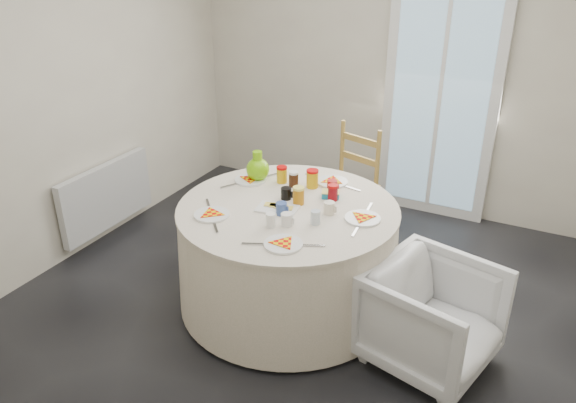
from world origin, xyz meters
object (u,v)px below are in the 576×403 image
at_px(wooden_chair, 345,188).
at_px(green_pitcher, 258,166).
at_px(armchair, 433,308).
at_px(radiator, 107,196).
at_px(table, 288,256).

xyz_separation_m(wooden_chair, green_pitcher, (-0.39, -0.77, 0.40)).
bearing_deg(wooden_chair, green_pitcher, -99.56).
bearing_deg(armchair, radiator, 98.06).
bearing_deg(wooden_chair, table, -72.20).
distance_m(radiator, table, 1.83).
bearing_deg(armchair, green_pitcher, 87.27).
bearing_deg(green_pitcher, radiator, -151.38).
xyz_separation_m(radiator, green_pitcher, (1.42, 0.13, 0.49)).
xyz_separation_m(table, green_pitcher, (-0.40, 0.29, 0.49)).
relative_size(radiator, table, 0.66).
height_order(radiator, green_pitcher, green_pitcher).
distance_m(radiator, armchair, 2.89).
height_order(wooden_chair, green_pitcher, green_pitcher).
bearing_deg(wooden_chair, armchair, -31.49).
height_order(table, armchair, table).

